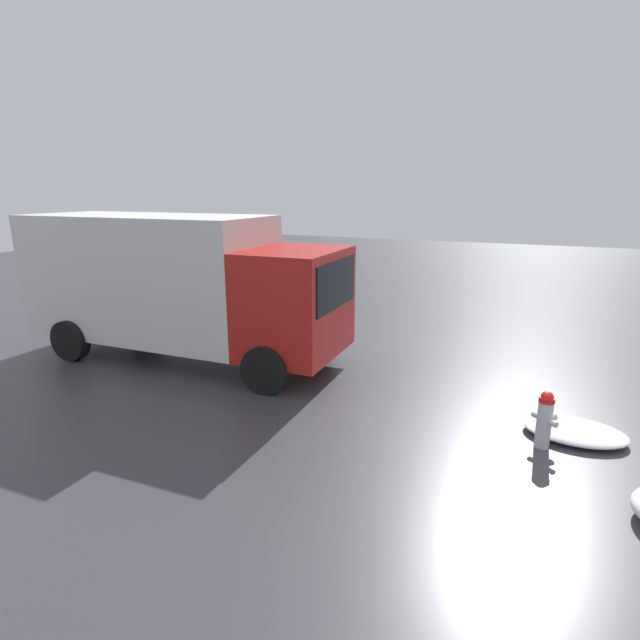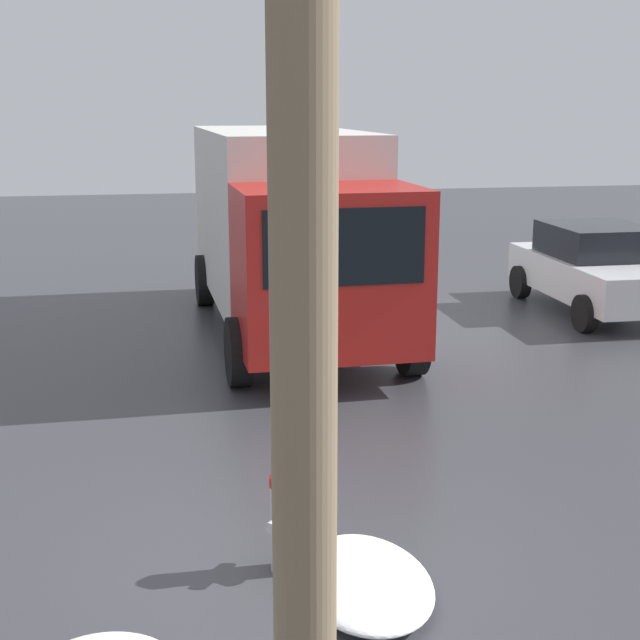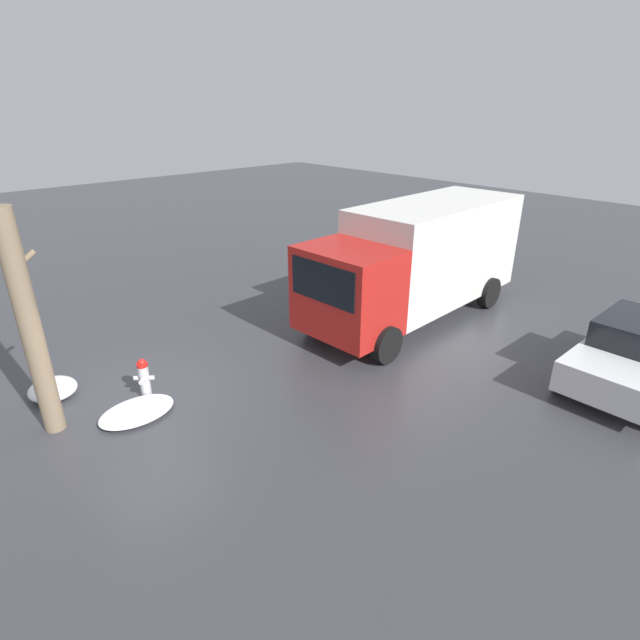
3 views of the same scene
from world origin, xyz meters
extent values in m
plane|color=#38383D|center=(0.00, 0.00, 0.00)|extent=(60.00, 60.00, 0.00)
cylinder|color=#B7B7BC|center=(0.00, 0.00, 0.35)|extent=(0.21, 0.21, 0.71)
cylinder|color=red|center=(0.00, 0.00, 0.74)|extent=(0.22, 0.22, 0.08)
sphere|color=red|center=(0.00, 0.00, 0.78)|extent=(0.18, 0.18, 0.18)
cylinder|color=#B7B7BC|center=(-0.10, -0.12, 0.44)|extent=(0.15, 0.15, 0.11)
cylinder|color=#B7B7BC|center=(0.12, -0.10, 0.44)|extent=(0.13, 0.13, 0.09)
cylinder|color=#B7B7BC|center=(-0.12, 0.10, 0.44)|extent=(0.13, 0.13, 0.09)
cube|color=red|center=(4.66, -1.26, 1.49)|extent=(1.79, 2.37, 2.08)
cube|color=black|center=(3.79, -1.28, 1.91)|extent=(0.09, 1.94, 0.92)
cube|color=silver|center=(8.23, -1.14, 1.79)|extent=(5.50, 2.48, 2.67)
cylinder|color=black|center=(4.78, -2.41, 0.45)|extent=(0.91, 0.31, 0.90)
cylinder|color=black|center=(4.71, -0.10, 0.45)|extent=(0.91, 0.31, 0.90)
cylinder|color=black|center=(9.62, -2.26, 0.45)|extent=(0.91, 0.31, 0.90)
cylinder|color=black|center=(9.55, 0.05, 0.45)|extent=(0.91, 0.31, 0.90)
cube|color=silver|center=(7.77, -6.65, 0.62)|extent=(3.81, 1.79, 0.64)
cube|color=black|center=(7.96, -6.65, 1.22)|extent=(1.83, 1.57, 0.55)
cylinder|color=black|center=(6.48, -7.54, 0.30)|extent=(0.60, 0.20, 0.60)
cylinder|color=black|center=(6.48, -5.76, 0.30)|extent=(0.60, 0.20, 0.60)
cylinder|color=black|center=(9.06, -7.55, 0.30)|extent=(0.60, 0.20, 0.60)
cylinder|color=black|center=(9.07, -5.76, 0.30)|extent=(0.60, 0.20, 0.60)
ellipsoid|color=white|center=(-0.45, -0.53, 0.09)|extent=(1.46, 1.00, 0.19)
camera|label=1|loc=(0.25, 7.35, 3.65)|focal=28.00mm
camera|label=2|loc=(-6.24, 0.87, 3.55)|focal=50.00mm
camera|label=3|loc=(-3.39, -8.93, 5.66)|focal=28.00mm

